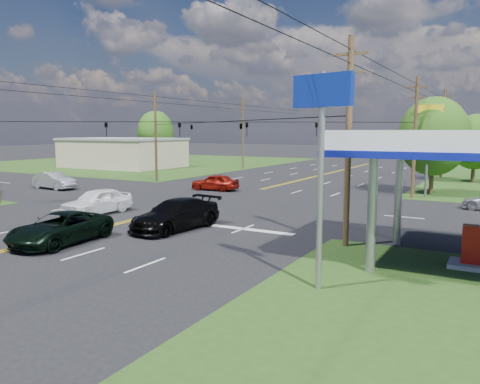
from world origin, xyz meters
The scene contains 21 objects.
ground centered at (0.00, 12.00, 0.00)m, with size 280.00×280.00×0.00m, color black.
grass_nw centered at (-35.00, 44.00, 0.00)m, with size 46.00×48.00×0.03m, color #274215.
stop_bar centered at (5.00, 4.00, 0.00)m, with size 10.00×0.50×0.02m, color silver.
retail_nw centered at (-30.00, 34.00, 2.00)m, with size 16.00×11.00×4.00m, color #BDB18E.
pole_se centered at (13.00, 3.00, 4.92)m, with size 1.60×0.28×9.50m.
pole_nw centered at (-13.00, 21.00, 4.92)m, with size 1.60×0.28×9.50m.
pole_ne centered at (13.00, 21.00, 4.92)m, with size 1.60×0.28×9.50m.
pole_left_far centered at (-13.00, 40.00, 5.17)m, with size 1.60×0.28×10.00m.
pole_right_far centered at (13.00, 40.00, 5.17)m, with size 1.60×0.28×10.00m.
span_wire_signals centered at (0.00, 12.00, 6.00)m, with size 26.00×18.00×1.13m.
power_lines centered at (0.00, 10.00, 8.60)m, with size 26.04×100.00×0.64m.
tree_right_a centered at (14.00, 24.00, 4.87)m, with size 5.70×5.70×8.18m.
tree_right_b centered at (16.50, 36.00, 4.22)m, with size 4.94×4.94×7.09m.
tree_far_l centered at (-32.00, 44.00, 5.19)m, with size 6.08×6.08×8.72m.
pickup_dkgreen centered at (1.01, -3.10, 0.74)m, with size 2.44×5.30×1.47m, color black.
suv_black centered at (3.84, 2.15, 0.82)m, with size 2.30×5.66×1.64m, color black.
pickup_white centered at (-3.50, 3.51, 0.82)m, with size 1.95×4.84×1.65m, color white.
sedan_silver centered at (-16.84, 11.00, 0.78)m, with size 1.65×4.72×1.56m, color #AFAFB4.
sedan_red centered at (-3.41, 17.50, 0.74)m, with size 1.74×4.33×1.48m, color maroon.
polesign_se centered at (13.96, -3.31, 5.59)m, with size 2.12×0.69×7.21m.
polesign_ne centered at (13.84, 22.00, 5.74)m, with size 2.05×0.25×7.47m.
Camera 1 is at (19.15, -17.90, 5.32)m, focal length 35.00 mm.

